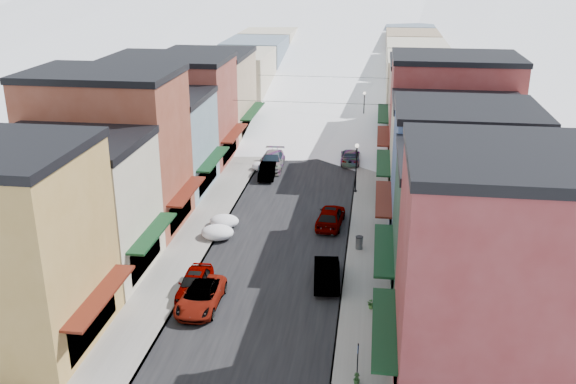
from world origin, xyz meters
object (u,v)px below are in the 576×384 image
(streetlamp_near, at_px, (356,162))
(car_silver_sedan, at_px, (195,283))
(car_white_suv, at_px, (201,296))
(trash_can, at_px, (359,242))
(car_green_sedan, at_px, (327,272))
(car_dark_hatch, at_px, (267,171))

(streetlamp_near, bearing_deg, car_silver_sedan, -115.31)
(car_white_suv, distance_m, trash_can, 13.34)
(car_silver_sedan, height_order, streetlamp_near, streetlamp_near)
(car_white_suv, xyz_separation_m, car_green_sedan, (7.47, 4.11, 0.08))
(car_white_suv, bearing_deg, car_silver_sedan, 117.88)
(trash_can, bearing_deg, car_dark_hatch, 121.57)
(trash_can, relative_size, streetlamp_near, 0.21)
(trash_can, distance_m, streetlamp_near, 12.43)
(car_dark_hatch, bearing_deg, trash_can, -61.81)
(car_green_sedan, relative_size, streetlamp_near, 1.05)
(streetlamp_near, bearing_deg, car_green_sedan, -94.02)
(car_silver_sedan, height_order, car_green_sedan, car_green_sedan)
(trash_can, height_order, streetlamp_near, streetlamp_near)
(car_white_suv, xyz_separation_m, trash_can, (9.45, 9.42, -0.07))
(car_silver_sedan, bearing_deg, trash_can, 35.51)
(trash_can, bearing_deg, car_green_sedan, -110.40)
(car_dark_hatch, height_order, car_green_sedan, car_green_sedan)
(car_green_sedan, xyz_separation_m, trash_can, (1.98, 5.32, -0.15))
(car_silver_sedan, distance_m, car_dark_hatch, 23.30)
(car_white_suv, height_order, car_dark_hatch, car_white_suv)
(car_dark_hatch, bearing_deg, car_green_sedan, -73.53)
(car_dark_hatch, xyz_separation_m, streetlamp_near, (8.70, -3.19, 2.31))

